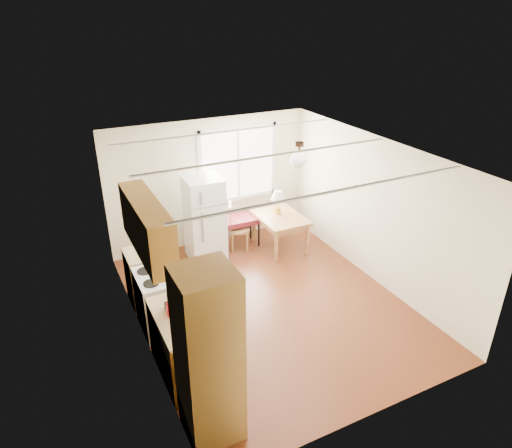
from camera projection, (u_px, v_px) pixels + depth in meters
room_shell at (270, 235)px, 6.84m from camera, size 4.60×5.60×2.62m
kitchen_run at (174, 311)px, 5.82m from camera, size 0.65×3.40×2.20m
window_unit at (238, 164)px, 8.95m from camera, size 1.64×0.05×1.51m
pendant_light at (299, 158)px, 7.01m from camera, size 0.26×0.26×0.40m
refrigerator at (205, 219)px, 8.42m from camera, size 0.67×0.70×1.60m
bench at (229, 223)px, 8.86m from camera, size 1.35×0.54×0.61m
dining_table at (280, 221)px, 8.86m from camera, size 0.82×1.09×0.68m
chair at (235, 224)px, 8.81m from camera, size 0.47×0.46×0.95m
table_lamp at (278, 197)px, 8.79m from camera, size 0.27×0.27×0.47m
coffee_maker at (174, 302)px, 5.66m from camera, size 0.22×0.26×0.38m
kettle at (171, 308)px, 5.61m from camera, size 0.12×0.12×0.23m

